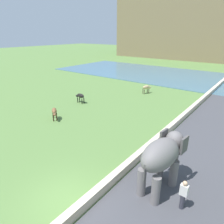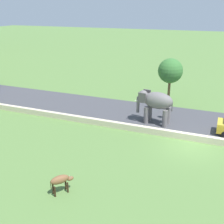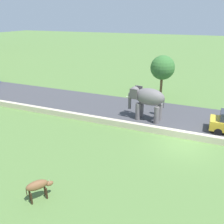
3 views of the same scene
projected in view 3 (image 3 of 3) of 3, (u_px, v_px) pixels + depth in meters
ground_plane at (182, 145)px, 17.55m from camera, size 220.00×220.00×0.00m
road_surface at (18, 94)px, 28.91m from camera, size 7.00×120.00×0.06m
barrier_wall at (7, 104)px, 24.86m from camera, size 0.40×110.00×0.54m
elephant at (147, 99)px, 21.05m from camera, size 1.69×3.54×2.99m
person_beside_elephant at (157, 107)px, 22.49m from camera, size 0.36×0.22×1.63m
cow_brown at (38, 186)px, 12.09m from camera, size 1.31×1.10×1.15m
tree_near at (163, 68)px, 26.39m from camera, size 2.69×2.69×4.83m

